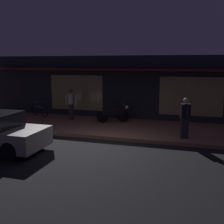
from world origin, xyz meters
TOP-DOWN VIEW (x-y plane):
  - ground_plane at (0.00, 0.00)m, footprint 60.00×60.00m
  - sidewalk_slab at (0.00, 3.00)m, footprint 18.00×4.00m
  - storefront_building at (0.00, 6.39)m, footprint 18.00×3.30m
  - motorcycle at (-0.59, 3.81)m, footprint 1.59×0.89m
  - bicycle_parked at (-5.16, 4.10)m, footprint 1.50×0.79m
  - person_photographer at (-3.04, 3.89)m, footprint 0.61×0.42m
  - person_bystander at (3.07, 1.68)m, footprint 0.44×0.60m

SIDE VIEW (x-z plane):
  - ground_plane at x=0.00m, z-range 0.00..0.00m
  - sidewalk_slab at x=0.00m, z-range 0.00..0.15m
  - bicycle_parked at x=-5.16m, z-range 0.05..0.96m
  - motorcycle at x=-0.59m, z-range 0.16..1.13m
  - person_photographer at x=-3.04m, z-range 0.19..1.86m
  - person_bystander at x=3.07m, z-range 0.19..1.86m
  - storefront_building at x=0.00m, z-range 0.00..3.60m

